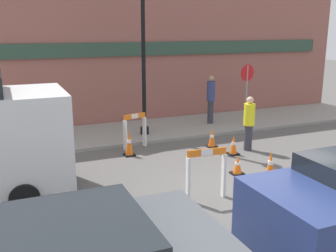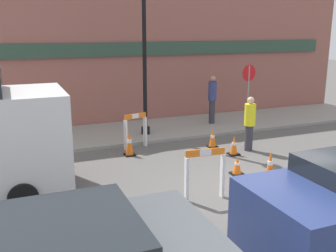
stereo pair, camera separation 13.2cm
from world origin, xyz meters
The scene contains 14 objects.
ground_plane centered at (0.00, 0.00, 0.00)m, with size 60.00×60.00×0.00m, color #565451.
sidewalk_slab centered at (0.00, 5.96, 0.05)m, with size 18.00×2.92×0.10m.
storefront_facade centered at (0.00, 7.49, 2.75)m, with size 18.00×0.22×5.50m.
streetlamp_post centered at (-0.64, 5.37, 3.86)m, with size 0.44×0.44×5.91m.
stop_sign centered at (3.29, 5.30, 1.56)m, with size 0.60×0.12×2.18m.
barricade_0 centered at (-1.33, 4.28, 0.57)m, with size 0.77×0.33×1.07m.
barricade_1 centered at (-1.10, 0.19, 0.61)m, with size 0.88×0.21×1.12m.
traffic_cone_0 centered at (1.08, 2.58, 0.27)m, with size 0.30×0.30×0.57m.
traffic_cone_1 centered at (0.90, 0.64, 0.34)m, with size 0.30×0.30×0.71m.
traffic_cone_2 centered at (0.87, 3.47, 0.28)m, with size 0.30×0.30×0.59m.
traffic_cone_3 centered at (0.32, 1.18, 0.23)m, with size 0.30×0.30×0.48m.
traffic_cone_4 centered at (-1.72, 3.66, 0.36)m, with size 0.30×0.30×0.74m.
person_worker centered at (1.71, 2.78, 0.87)m, with size 0.38×0.38×1.62m.
person_pedestrian centered at (2.13, 5.87, 1.06)m, with size 0.34×0.34×1.77m.
Camera 2 is at (-4.75, -6.71, 3.56)m, focal length 42.00 mm.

